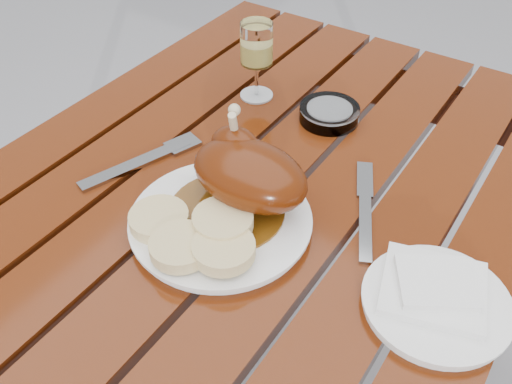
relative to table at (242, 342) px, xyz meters
The scene contains 10 objects.
table is the anchor object (origin of this frame).
dinner_plate 0.39m from the table, 78.10° to the right, with size 0.26×0.26×0.02m, color white.
roast_duck 0.44m from the table, 18.74° to the right, with size 0.18×0.18×0.13m.
bread_dumplings 0.42m from the table, 83.20° to the right, with size 0.19×0.15×0.03m.
wine_glass 0.53m from the table, 118.06° to the left, with size 0.06×0.06×0.14m, color #EAD96A.
side_plate 0.50m from the table, ahead, with size 0.18×0.18×0.01m, color white.
napkin 0.50m from the table, ahead, with size 0.12×0.12×0.01m, color white.
ashtray 0.47m from the table, 86.73° to the left, with size 0.11×0.11×0.03m, color #B2B7BC.
fork 0.42m from the table, behind, with size 0.02×0.19×0.01m, color gray.
knife 0.42m from the table, 20.99° to the left, with size 0.02×0.18×0.01m, color gray.
Camera 1 is at (0.37, -0.51, 1.32)m, focal length 40.00 mm.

